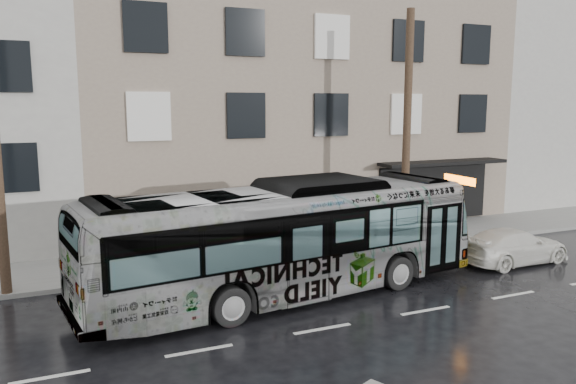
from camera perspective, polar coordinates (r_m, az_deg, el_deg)
name	(u,v)px	position (r m, az deg, el deg)	size (l,w,h in m)	color
ground	(284,298)	(16.84, -0.41, -10.72)	(120.00, 120.00, 0.00)	black
sidewalk	(233,255)	(21.21, -5.63, -6.37)	(90.00, 3.60, 0.15)	gray
building_taupe	(277,107)	(29.50, -1.14, 8.65)	(20.00, 12.00, 11.00)	gray
building_filler	(546,98)	(40.70, 24.76, 8.64)	(18.00, 12.00, 12.00)	#B2B0A8
utility_pole_front	(407,131)	(21.96, 11.98, 6.12)	(0.30, 0.30, 9.00)	#4C3826
sign_post	(427,213)	(23.00, 13.95, -2.12)	(0.06, 0.06, 2.40)	slate
bus	(286,240)	(16.53, -0.24, -4.88)	(2.88, 12.33, 3.43)	#B2B2B2
white_sedan	(514,246)	(21.73, 21.94, -5.11)	(1.76, 4.33, 1.26)	silver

